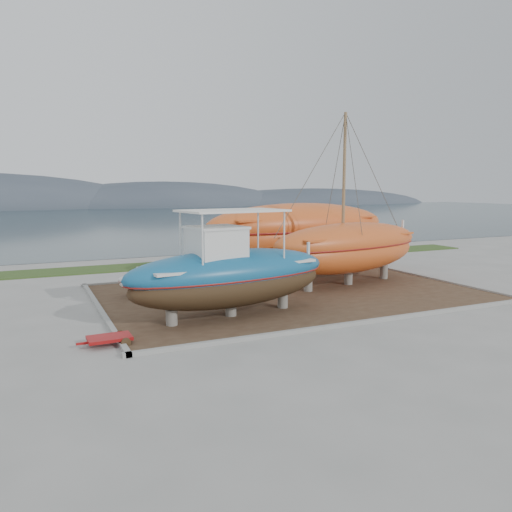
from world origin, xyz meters
name	(u,v)px	position (x,y,z in m)	size (l,w,h in m)	color
ground	(336,312)	(0.00, 0.00, 0.00)	(140.00, 140.00, 0.00)	gray
dirt_patch	(291,293)	(0.00, 4.00, 0.03)	(18.00, 12.00, 0.06)	#422D1E
curb_frame	(291,292)	(0.00, 4.00, 0.07)	(18.60, 12.60, 0.15)	gray
grass_strip	(212,262)	(0.00, 15.50, 0.04)	(44.00, 3.00, 0.08)	#284219
sea	(102,219)	(0.00, 70.00, 0.00)	(260.00, 100.00, 0.04)	#192D33
mountain_ridge	(72,207)	(0.00, 125.00, 0.00)	(200.00, 36.00, 20.00)	#333D49
blue_caique	(231,263)	(-4.40, 1.02, 2.21)	(8.94, 2.79, 4.30)	#165A88
white_dinghy	(160,284)	(-6.09, 5.90, 0.65)	(3.90, 1.46, 1.17)	silver
orange_sailboat	(350,201)	(3.82, 4.52, 4.54)	(10.14, 2.99, 8.96)	#CC541F
orange_bare_hull	(299,239)	(3.35, 9.04, 2.12)	(12.57, 3.77, 4.12)	#CC541F
red_trailer	(110,341)	(-9.45, -0.64, 0.15)	(2.13, 1.07, 0.30)	#A21212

